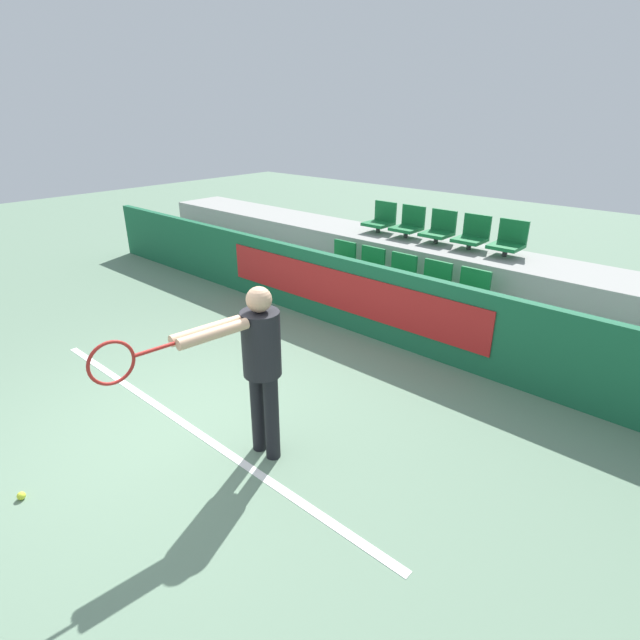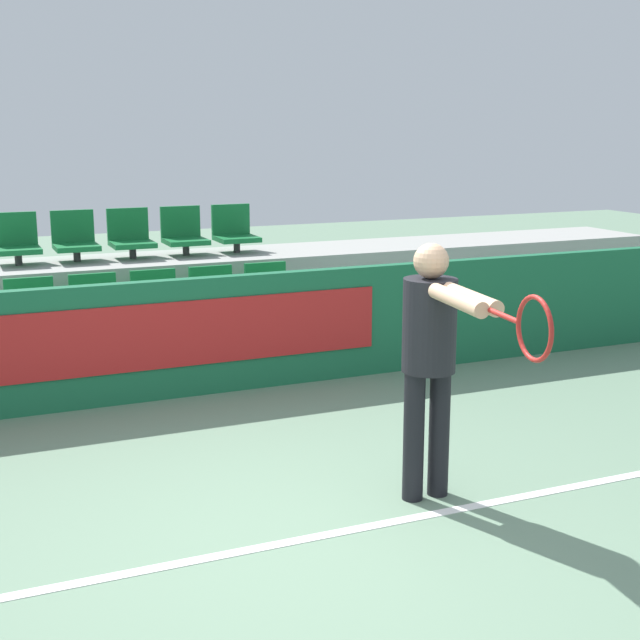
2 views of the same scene
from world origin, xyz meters
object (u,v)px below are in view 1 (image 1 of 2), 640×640
stadium_chair_6 (409,224)px  stadium_chair_2 (399,275)px  stadium_chair_7 (439,229)px  stadium_chair_8 (472,235)px  stadium_chair_9 (509,241)px  tennis_player (255,358)px  stadium_chair_1 (368,267)px  tennis_ball (21,496)px  stadium_chair_4 (470,292)px  stadium_chair_3 (432,283)px  stadium_chair_5 (381,219)px  stadium_chair_0 (340,260)px

stadium_chair_6 → stadium_chair_2: bearing=-62.8°
stadium_chair_6 → stadium_chair_7: size_ratio=1.00×
stadium_chair_8 → stadium_chair_9: same height
stadium_chair_9 → tennis_player: bearing=-92.9°
stadium_chair_1 → tennis_ball: stadium_chair_1 is taller
stadium_chair_4 → stadium_chair_1: bearing=180.0°
stadium_chair_1 → stadium_chair_6: (0.00, 1.07, 0.48)m
stadium_chair_2 → stadium_chair_3: bearing=0.0°
tennis_ball → stadium_chair_7: bearing=88.6°
tennis_ball → stadium_chair_5: bearing=98.7°
stadium_chair_7 → stadium_chair_9: bearing=0.0°
stadium_chair_4 → stadium_chair_9: size_ratio=1.00×
stadium_chair_1 → stadium_chair_5: stadium_chair_5 is taller
stadium_chair_5 → stadium_chair_8: same height
stadium_chair_0 → stadium_chair_1: same height
stadium_chair_0 → stadium_chair_1: bearing=0.0°
stadium_chair_0 → stadium_chair_7: bearing=44.2°
stadium_chair_8 → stadium_chair_1: bearing=-135.8°
stadium_chair_0 → stadium_chair_3: 1.65m
stadium_chair_8 → tennis_ball: (-0.70, -6.21, -1.13)m
stadium_chair_2 → tennis_ball: stadium_chair_2 is taller
stadium_chair_6 → stadium_chair_5: bearing=180.0°
stadium_chair_7 → stadium_chair_6: bearing=180.0°
stadium_chair_3 → stadium_chair_4: size_ratio=1.00×
stadium_chair_2 → tennis_ball: (-0.15, -5.14, -0.65)m
stadium_chair_7 → tennis_ball: stadium_chair_7 is taller
stadium_chair_8 → tennis_ball: size_ratio=7.48×
stadium_chair_4 → tennis_ball: bearing=-103.7°
stadium_chair_5 → stadium_chair_7: (1.10, 0.00, 0.00)m
stadium_chair_1 → stadium_chair_2: bearing=0.0°
stadium_chair_2 → tennis_ball: size_ratio=7.48×
stadium_chair_2 → stadium_chair_6: bearing=117.2°
stadium_chair_4 → tennis_player: bearing=-93.8°
stadium_chair_3 → tennis_ball: size_ratio=7.48×
stadium_chair_6 → stadium_chair_7: bearing=0.0°
stadium_chair_2 → tennis_player: bearing=-76.0°
stadium_chair_7 → stadium_chair_2: bearing=-90.0°
stadium_chair_2 → stadium_chair_7: 1.17m
tennis_player → stadium_chair_4: bearing=92.6°
stadium_chair_2 → stadium_chair_7: bearing=90.0°
tennis_player → tennis_ball: bearing=-115.3°
stadium_chair_1 → tennis_player: 3.78m
stadium_chair_9 → stadium_chair_7: bearing=180.0°
stadium_chair_6 → tennis_player: 4.78m
stadium_chair_6 → stadium_chair_9: size_ratio=1.00×
stadium_chair_1 → stadium_chair_9: bearing=32.9°
stadium_chair_5 → stadium_chair_7: bearing=0.0°
stadium_chair_0 → stadium_chair_6: 1.30m
stadium_chair_0 → stadium_chair_6: stadium_chair_6 is taller
stadium_chair_0 → stadium_chair_2: (1.10, 0.00, 0.00)m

